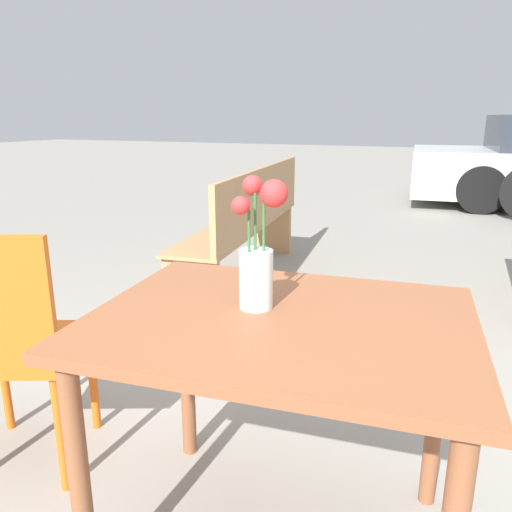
% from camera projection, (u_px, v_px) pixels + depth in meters
% --- Properties ---
extents(table_front, '(1.01, 0.81, 0.71)m').
position_uv_depth(table_front, '(280.00, 353.00, 1.28)').
color(table_front, brown).
rests_on(table_front, ground_plane).
extents(flower_vase, '(0.13, 0.12, 0.34)m').
position_uv_depth(flower_vase, '(258.00, 261.00, 1.27)').
color(flower_vase, silver).
rests_on(flower_vase, table_front).
extents(cafe_chair, '(0.53, 0.53, 0.86)m').
position_uv_depth(cafe_chair, '(8.00, 340.00, 1.60)').
color(cafe_chair, orange).
rests_on(cafe_chair, ground_plane).
extents(bench_near, '(0.57, 1.94, 0.85)m').
position_uv_depth(bench_near, '(251.00, 220.00, 3.55)').
color(bench_near, tan).
rests_on(bench_near, ground_plane).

